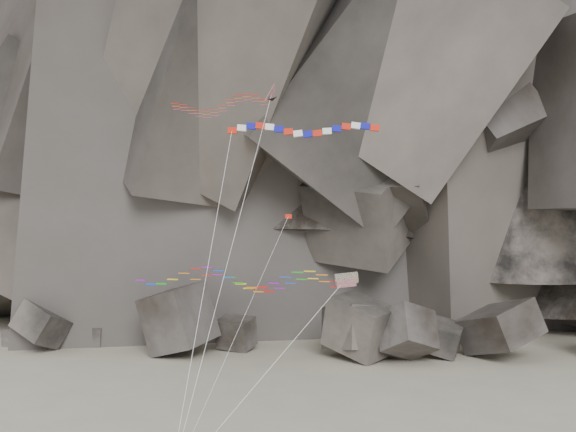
# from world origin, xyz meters

# --- Properties ---
(headland) EXTENTS (110.00, 70.00, 84.00)m
(headland) POSITION_xyz_m (0.00, 70.00, 42.00)
(headland) COLOR #574E47
(headland) RESTS_ON ground
(boulder_field) EXTENTS (74.27, 12.52, 8.90)m
(boulder_field) POSITION_xyz_m (5.32, 33.00, 2.37)
(boulder_field) COLOR #47423F
(boulder_field) RESTS_ON ground
(delta_kite) EXTENTS (8.88, 16.63, 23.97)m
(delta_kite) POSITION_xyz_m (-1.97, 6.10, 23.96)
(delta_kite) COLOR red
(delta_kite) RESTS_ON ground
(banner_kite) EXTENTS (10.81, 15.48, 20.89)m
(banner_kite) POSITION_xyz_m (4.75, 4.56, 21.76)
(banner_kite) COLOR red
(banner_kite) RESTS_ON ground
(parafoil_kite) EXTENTS (15.61, 10.41, 10.80)m
(parafoil_kite) POSITION_xyz_m (0.67, -0.02, 11.62)
(parafoil_kite) COLOR #D5C70B
(parafoil_kite) RESTS_ON ground
(pennant_kite) EXTENTS (4.28, 15.25, 14.31)m
(pennant_kite) POSITION_xyz_m (2.61, 1.30, 12.03)
(pennant_kite) COLOR red
(pennant_kite) RESTS_ON ground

